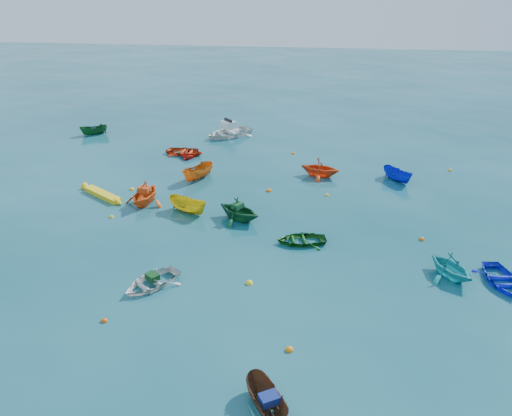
# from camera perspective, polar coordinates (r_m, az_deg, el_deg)

# --- Properties ---
(ground) EXTENTS (160.00, 160.00, 0.00)m
(ground) POSITION_cam_1_polar(r_m,az_deg,el_deg) (27.70, -1.30, -5.21)
(ground) COLOR #0A424B
(ground) RESTS_ON ground
(dinghy_white_near) EXTENTS (3.54, 3.71, 0.63)m
(dinghy_white_near) POSITION_cam_1_polar(r_m,az_deg,el_deg) (25.63, -11.84, -8.65)
(dinghy_white_near) COLOR silver
(dinghy_white_near) RESTS_ON ground
(sampan_brown_mid) EXTENTS (2.19, 2.78, 1.02)m
(sampan_brown_mid) POSITION_cam_1_polar(r_m,az_deg,el_deg) (19.23, 1.28, -22.04)
(sampan_brown_mid) COLOR #57341F
(sampan_brown_mid) RESTS_ON ground
(dinghy_blue_se) EXTENTS (2.49, 3.26, 0.63)m
(dinghy_blue_se) POSITION_cam_1_polar(r_m,az_deg,el_deg) (28.12, 26.15, -7.66)
(dinghy_blue_se) COLOR #111ED9
(dinghy_blue_se) RESTS_ON ground
(dinghy_orange_w) EXTENTS (3.08, 3.44, 1.62)m
(dinghy_orange_w) POSITION_cam_1_polar(r_m,az_deg,el_deg) (34.27, -12.51, 0.54)
(dinghy_orange_w) COLOR #EE5B16
(dinghy_orange_w) RESTS_ON ground
(sampan_yellow_mid) EXTENTS (3.10, 2.22, 1.13)m
(sampan_yellow_mid) POSITION_cam_1_polar(r_m,az_deg,el_deg) (32.55, -7.72, -0.46)
(sampan_yellow_mid) COLOR gold
(sampan_yellow_mid) RESTS_ON ground
(dinghy_green_e) EXTENTS (3.17, 2.52, 0.59)m
(dinghy_green_e) POSITION_cam_1_polar(r_m,az_deg,el_deg) (28.87, 5.15, -3.94)
(dinghy_green_e) COLOR #135416
(dinghy_green_e) RESTS_ON ground
(dinghy_cyan_se) EXTENTS (3.42, 3.52, 1.42)m
(dinghy_cyan_se) POSITION_cam_1_polar(r_m,az_deg,el_deg) (27.58, 21.19, -7.32)
(dinghy_cyan_se) COLOR #1CA8AE
(dinghy_cyan_se) RESTS_ON ground
(dinghy_red_nw) EXTENTS (3.50, 2.76, 0.66)m
(dinghy_red_nw) POSITION_cam_1_polar(r_m,az_deg,el_deg) (42.92, -8.15, 6.10)
(dinghy_red_nw) COLOR red
(dinghy_red_nw) RESTS_ON ground
(sampan_orange_n) EXTENTS (2.56, 3.22, 1.18)m
(sampan_orange_n) POSITION_cam_1_polar(r_m,az_deg,el_deg) (37.66, -6.59, 3.34)
(sampan_orange_n) COLOR #CF6513
(sampan_orange_n) RESTS_ON ground
(dinghy_green_n) EXTENTS (3.82, 3.66, 1.56)m
(dinghy_green_n) POSITION_cam_1_polar(r_m,az_deg,el_deg) (31.32, -1.95, -1.32)
(dinghy_green_n) COLOR #135429
(dinghy_green_n) RESTS_ON ground
(sampan_blue_far) EXTENTS (2.47, 2.75, 1.04)m
(sampan_blue_far) POSITION_cam_1_polar(r_m,az_deg,el_deg) (38.56, 15.79, 3.06)
(sampan_blue_far) COLOR #0E1EB2
(sampan_blue_far) RESTS_ON ground
(dinghy_red_far) EXTENTS (2.02, 2.72, 0.54)m
(dinghy_red_far) POSITION_cam_1_polar(r_m,az_deg,el_deg) (42.46, -7.58, 5.91)
(dinghy_red_far) COLOR red
(dinghy_red_far) RESTS_ON ground
(dinghy_orange_far) EXTENTS (3.45, 3.16, 1.54)m
(dinghy_orange_far) POSITION_cam_1_polar(r_m,az_deg,el_deg) (38.20, 7.29, 3.63)
(dinghy_orange_far) COLOR #DC4414
(dinghy_orange_far) RESTS_ON ground
(sampan_green_far) EXTENTS (2.65, 2.15, 0.98)m
(sampan_green_far) POSITION_cam_1_polar(r_m,az_deg,el_deg) (50.22, -17.98, 8.01)
(sampan_green_far) COLOR #114A1D
(sampan_green_far) RESTS_ON ground
(kayak_yellow) EXTENTS (3.89, 2.89, 0.43)m
(kayak_yellow) POSITION_cam_1_polar(r_m,az_deg,el_deg) (36.03, -17.10, 1.25)
(kayak_yellow) COLOR yellow
(kayak_yellow) RESTS_ON ground
(motorboat_white) EXTENTS (5.64, 5.60, 1.56)m
(motorboat_white) POSITION_cam_1_polar(r_m,az_deg,el_deg) (47.41, -3.14, 8.22)
(motorboat_white) COLOR white
(motorboat_white) RESTS_ON ground
(tarp_green_a) EXTENTS (0.81, 0.77, 0.31)m
(tarp_green_a) POSITION_cam_1_polar(r_m,az_deg,el_deg) (25.42, -11.75, -7.69)
(tarp_green_a) COLOR #0F3E18
(tarp_green_a) RESTS_ON dinghy_white_near
(tarp_blue_a) EXTENTS (0.83, 0.77, 0.32)m
(tarp_blue_a) POSITION_cam_1_polar(r_m,az_deg,el_deg) (18.65, 1.50, -20.97)
(tarp_blue_a) COLOR navy
(tarp_blue_a) RESTS_ON sampan_brown_mid
(tarp_orange_a) EXTENTS (0.82, 0.67, 0.36)m
(tarp_orange_a) POSITION_cam_1_polar(r_m,az_deg,el_deg) (33.91, -12.63, 2.09)
(tarp_orange_a) COLOR #D54515
(tarp_orange_a) RESTS_ON dinghy_orange_w
(tarp_green_b) EXTENTS (0.77, 0.84, 0.33)m
(tarp_green_b) POSITION_cam_1_polar(r_m,az_deg,el_deg) (30.96, -2.13, 0.28)
(tarp_green_b) COLOR #134D26
(tarp_green_b) RESTS_ON dinghy_green_n
(buoy_or_a) EXTENTS (0.30, 0.30, 0.30)m
(buoy_or_a) POSITION_cam_1_polar(r_m,az_deg,el_deg) (23.84, -16.95, -12.28)
(buoy_or_a) COLOR #D44A0B
(buoy_or_a) RESTS_ON ground
(buoy_ye_a) EXTENTS (0.37, 0.37, 0.37)m
(buoy_ye_a) POSITION_cam_1_polar(r_m,az_deg,el_deg) (25.23, -0.77, -8.62)
(buoy_ye_a) COLOR yellow
(buoy_ye_a) RESTS_ON ground
(buoy_or_b) EXTENTS (0.35, 0.35, 0.35)m
(buoy_or_b) POSITION_cam_1_polar(r_m,az_deg,el_deg) (21.46, 3.82, -15.91)
(buoy_or_b) COLOR orange
(buoy_or_b) RESTS_ON ground
(buoy_ye_b) EXTENTS (0.30, 0.30, 0.30)m
(buoy_ye_b) POSITION_cam_1_polar(r_m,az_deg,el_deg) (32.88, -16.19, -1.03)
(buoy_ye_b) COLOR yellow
(buoy_ye_b) RESTS_ON ground
(buoy_or_c) EXTENTS (0.38, 0.38, 0.38)m
(buoy_or_c) POSITION_cam_1_polar(r_m,az_deg,el_deg) (35.30, 1.50, 1.94)
(buoy_or_c) COLOR orange
(buoy_or_c) RESTS_ON ground
(buoy_ye_c) EXTENTS (0.30, 0.30, 0.30)m
(buoy_ye_c) POSITION_cam_1_polar(r_m,az_deg,el_deg) (34.95, 8.09, 1.43)
(buoy_ye_c) COLOR yellow
(buoy_ye_c) RESTS_ON ground
(buoy_or_d) EXTENTS (0.33, 0.33, 0.33)m
(buoy_or_d) POSITION_cam_1_polar(r_m,az_deg,el_deg) (30.58, 18.40, -3.46)
(buoy_or_d) COLOR #DD600C
(buoy_or_d) RESTS_ON ground
(buoy_ye_d) EXTENTS (0.34, 0.34, 0.34)m
(buoy_ye_d) POSITION_cam_1_polar(r_m,az_deg,el_deg) (36.61, -14.00, 2.04)
(buoy_ye_d) COLOR yellow
(buoy_ye_d) RESTS_ON ground
(buoy_or_e) EXTENTS (0.29, 0.29, 0.29)m
(buoy_or_e) POSITION_cam_1_polar(r_m,az_deg,el_deg) (42.73, 4.28, 6.20)
(buoy_or_e) COLOR orange
(buoy_or_e) RESTS_ON ground
(buoy_ye_e) EXTENTS (0.32, 0.32, 0.32)m
(buoy_ye_e) POSITION_cam_1_polar(r_m,az_deg,el_deg) (41.76, 21.28, 3.99)
(buoy_ye_e) COLOR gold
(buoy_ye_e) RESTS_ON ground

